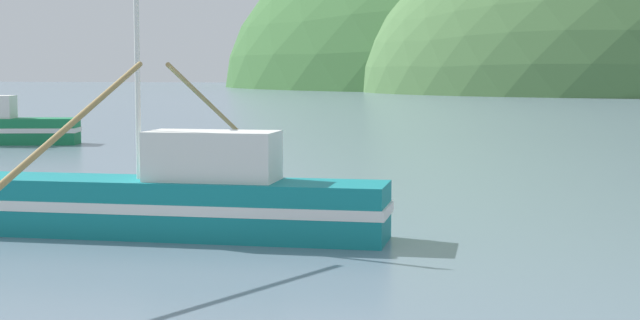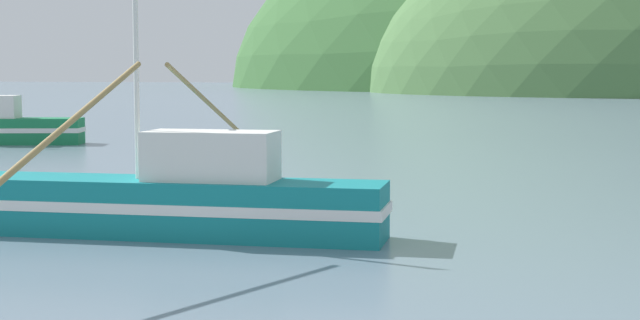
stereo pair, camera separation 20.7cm
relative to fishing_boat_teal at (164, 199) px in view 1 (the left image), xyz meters
name	(u,v)px [view 1 (the left image)]	position (x,y,z in m)	size (l,w,h in m)	color
fishing_boat_teal	(164,199)	(0.00, 0.00, 0.00)	(11.02, 16.15, 6.09)	#147F84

